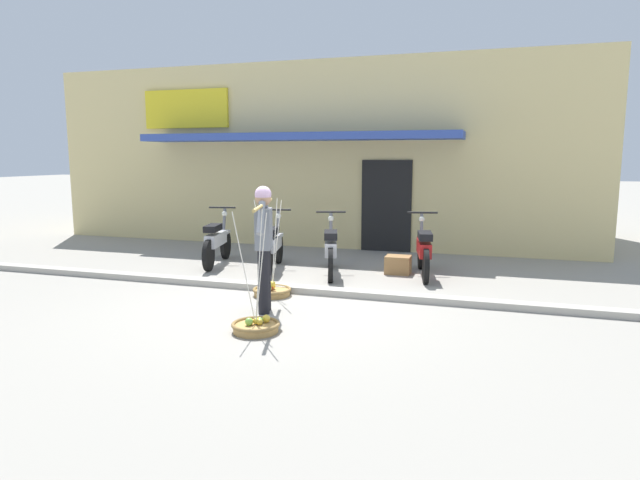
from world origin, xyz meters
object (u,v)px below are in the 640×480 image
fruit_vendor (264,240)px  fruit_basket_right_side (256,326)px  motorcycle_second_in_row (273,246)px  wooden_crate (398,265)px  motorcycle_third_in_row (331,249)px  motorcycle_nearest_shop (217,242)px  fruit_basket_left_side (272,290)px  motorcycle_end_of_row (423,251)px

fruit_vendor → fruit_basket_right_side: bearing=-73.9°
motorcycle_second_in_row → wooden_crate: (2.25, 0.36, -0.29)m
fruit_basket_right_side → motorcycle_third_in_row: (-0.06, 3.35, 0.37)m
motorcycle_nearest_shop → motorcycle_third_in_row: same height
fruit_basket_left_side → fruit_basket_right_side: (0.48, -1.66, -0.00)m
motorcycle_nearest_shop → motorcycle_second_in_row: (1.22, -0.10, 0.00)m
motorcycle_third_in_row → wooden_crate: size_ratio=4.02×
fruit_vendor → motorcycle_third_in_row: 2.59m
wooden_crate → motorcycle_nearest_shop: bearing=-175.8°
fruit_basket_right_side → motorcycle_end_of_row: bearing=67.9°
motorcycle_third_in_row → fruit_basket_left_side: bearing=-104.1°
fruit_vendor → motorcycle_third_in_row: size_ratio=0.96×
fruit_basket_right_side → motorcycle_nearest_shop: 4.30m
motorcycle_second_in_row → wooden_crate: 2.30m
fruit_basket_left_side → wooden_crate: size_ratio=3.30×
motorcycle_end_of_row → wooden_crate: motorcycle_end_of_row is taller
fruit_basket_left_side → motorcycle_third_in_row: fruit_basket_left_side is taller
motorcycle_nearest_shop → wooden_crate: bearing=4.2°
motorcycle_nearest_shop → fruit_basket_left_side: bearing=-44.6°
fruit_basket_left_side → motorcycle_second_in_row: 1.96m
fruit_basket_left_side → motorcycle_second_in_row: (-0.70, 1.79, 0.37)m
fruit_vendor → wooden_crate: (1.30, 2.98, -0.82)m
motorcycle_nearest_shop → motorcycle_third_in_row: (2.34, -0.20, 0.00)m
fruit_basket_left_side → fruit_basket_right_side: 1.73m
fruit_vendor → motorcycle_second_in_row: fruit_vendor is taller
fruit_vendor → fruit_basket_left_side: fruit_vendor is taller
fruit_vendor → motorcycle_nearest_shop: size_ratio=0.95×
fruit_basket_right_side → wooden_crate: (1.07, 3.81, 0.08)m
fruit_basket_right_side → motorcycle_third_in_row: bearing=91.0°
motorcycle_end_of_row → wooden_crate: size_ratio=4.09×
fruit_basket_right_side → motorcycle_end_of_row: (1.52, 3.74, 0.37)m
fruit_basket_left_side → motorcycle_end_of_row: (2.00, 2.08, 0.37)m
fruit_basket_left_side → motorcycle_third_in_row: (0.42, 1.70, 0.37)m
fruit_vendor → fruit_basket_left_side: bearing=106.3°
fruit_vendor → wooden_crate: size_ratio=3.85×
motorcycle_second_in_row → fruit_basket_right_side: bearing=-71.0°
motorcycle_second_in_row → fruit_vendor: bearing=-70.1°
fruit_vendor → motorcycle_end_of_row: 3.44m
fruit_vendor → motorcycle_end_of_row: bearing=58.9°
motorcycle_second_in_row → motorcycle_end_of_row: 2.72m
fruit_basket_left_side → motorcycle_nearest_shop: size_ratio=0.81×
motorcycle_nearest_shop → motorcycle_end_of_row: size_ratio=1.00×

